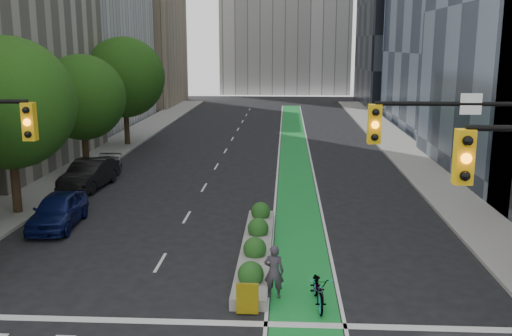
# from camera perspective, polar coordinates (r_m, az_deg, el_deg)

# --- Properties ---
(sidewalk_left) EXTENTS (3.60, 90.00, 0.15)m
(sidewalk_left) POSITION_cam_1_polar(r_m,az_deg,el_deg) (42.95, -16.24, 0.66)
(sidewalk_left) COLOR gray
(sidewalk_left) RESTS_ON ground
(sidewalk_right) EXTENTS (3.60, 90.00, 0.15)m
(sidewalk_right) POSITION_cam_1_polar(r_m,az_deg,el_deg) (41.64, 16.11, 0.31)
(sidewalk_right) COLOR gray
(sidewalk_right) RESTS_ON ground
(bike_lane_paint) EXTENTS (2.20, 70.00, 0.01)m
(bike_lane_paint) POSITION_cam_1_polar(r_m,az_deg,el_deg) (45.48, 3.83, 1.65)
(bike_lane_paint) COLOR #1A8F36
(bike_lane_paint) RESTS_ON ground
(building_tan_far) EXTENTS (14.00, 16.00, 26.00)m
(building_tan_far) POSITION_cam_1_polar(r_m,az_deg,el_deg) (83.88, -12.85, 15.11)
(building_tan_far) COLOR tan
(building_tan_far) RESTS_ON ground
(building_dark_end) EXTENTS (14.00, 18.00, 28.00)m
(building_dark_end) POSITION_cam_1_polar(r_m,az_deg,el_deg) (84.76, 15.67, 15.62)
(building_dark_end) COLOR black
(building_dark_end) RESTS_ON ground
(tree_mid) EXTENTS (6.40, 6.40, 8.78)m
(tree_mid) POSITION_cam_1_polar(r_m,az_deg,el_deg) (29.99, -23.53, 5.95)
(tree_mid) COLOR black
(tree_mid) RESTS_ON ground
(tree_midfar) EXTENTS (5.60, 5.60, 7.76)m
(tree_midfar) POSITION_cam_1_polar(r_m,az_deg,el_deg) (39.21, -16.98, 6.75)
(tree_midfar) COLOR black
(tree_midfar) RESTS_ON ground
(tree_far) EXTENTS (6.60, 6.60, 9.00)m
(tree_far) POSITION_cam_1_polar(r_m,az_deg,el_deg) (48.65, -13.03, 8.81)
(tree_far) COLOR black
(tree_far) RESTS_ON ground
(median_planter) EXTENTS (1.20, 10.26, 1.10)m
(median_planter) POSITION_cam_1_polar(r_m,az_deg,el_deg) (23.18, 0.02, -7.83)
(median_planter) COLOR gray
(median_planter) RESTS_ON ground
(bicycle) EXTENTS (0.91, 2.21, 1.14)m
(bicycle) POSITION_cam_1_polar(r_m,az_deg,el_deg) (19.00, 6.28, -11.91)
(bicycle) COLOR gray
(bicycle) RESTS_ON ground
(cyclist) EXTENTS (0.71, 0.50, 1.85)m
(cyclist) POSITION_cam_1_polar(r_m,az_deg,el_deg) (19.30, 1.81, -10.31)
(cyclist) COLOR #38323D
(cyclist) RESTS_ON ground
(parked_car_left_near) EXTENTS (2.20, 4.79, 1.59)m
(parked_car_left_near) POSITION_cam_1_polar(r_m,az_deg,el_deg) (28.09, -19.18, -4.01)
(parked_car_left_near) COLOR #0B1447
(parked_car_left_near) RESTS_ON ground
(parked_car_left_mid) EXTENTS (2.26, 5.30, 1.70)m
(parked_car_left_mid) POSITION_cam_1_polar(r_m,az_deg,el_deg) (35.02, -16.34, -0.60)
(parked_car_left_mid) COLOR black
(parked_car_left_mid) RESTS_ON ground
(parked_car_left_far) EXTENTS (1.96, 4.28, 1.22)m
(parked_car_left_far) POSITION_cam_1_polar(r_m,az_deg,el_deg) (37.93, -14.99, 0.06)
(parked_car_left_far) COLOR #56595B
(parked_car_left_far) RESTS_ON ground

